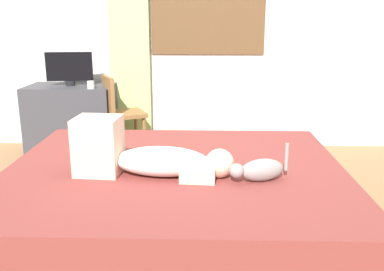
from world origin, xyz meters
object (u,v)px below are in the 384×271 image
desk (72,120)px  chair_by_desk (119,110)px  cup (91,85)px  bed (176,206)px  person_lying (145,156)px  cat (259,170)px  tv_monitor (69,68)px

desk → chair_by_desk: size_ratio=1.05×
desk → chair_by_desk: (0.54, -0.13, 0.14)m
cup → chair_by_desk: size_ratio=0.09×
cup → bed: bearing=-61.1°
person_lying → desk: (-1.08, 2.08, -0.27)m
person_lying → bed: bearing=39.2°
bed → desk: bearing=122.6°
cat → chair_by_desk: bearing=120.5°
bed → cup: 2.07m
desk → tv_monitor: bearing=-0.0°
cat → cup: size_ratio=4.53×
cup → chair_by_desk: bearing=13.1°
bed → person_lying: size_ratio=2.30×
person_lying → tv_monitor: tv_monitor is taller
tv_monitor → person_lying: bearing=-62.8°
chair_by_desk → desk: bearing=166.1°
cat → desk: 2.80m
tv_monitor → cup: bearing=-35.9°
cat → desk: size_ratio=0.39×
cat → chair_by_desk: chair_by_desk is taller
tv_monitor → chair_by_desk: size_ratio=0.56×
chair_by_desk → bed: bearing=-68.6°
person_lying → tv_monitor: size_ratio=1.96×
desk → chair_by_desk: 0.57m
tv_monitor → cat: bearing=-51.5°
person_lying → chair_by_desk: size_ratio=1.10×
bed → person_lying: bearing=-140.8°
desk → tv_monitor: 0.55m
person_lying → tv_monitor: bearing=117.2°
bed → chair_by_desk: 1.96m
chair_by_desk → cup: bearing=-166.9°
person_lying → cat: 0.67m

